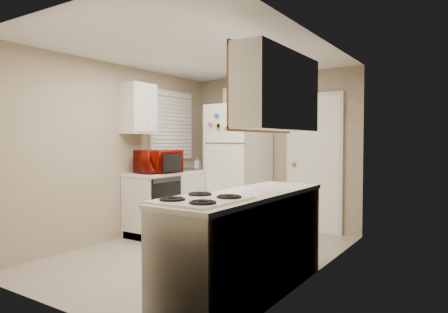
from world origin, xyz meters
The scene contains 19 objects.
floor centered at (0.00, 0.00, 0.00)m, with size 3.80×3.80×0.00m, color #BFB19D.
ceiling centered at (0.00, 0.00, 2.40)m, with size 3.80×3.80×0.00m, color white.
wall_left centered at (-1.40, 0.00, 1.20)m, with size 3.80×3.80×0.00m, color tan.
wall_right centered at (1.40, 0.00, 1.20)m, with size 3.80×3.80×0.00m, color tan.
wall_back centered at (0.00, 1.90, 1.20)m, with size 2.80×2.80×0.00m, color tan.
wall_front centered at (0.00, -1.90, 1.20)m, with size 2.80×2.80×0.00m, color tan.
left_counter centered at (-1.10, 0.90, 0.45)m, with size 0.60×1.80×0.90m, color silver.
dishwasher centered at (-0.81, 0.30, 0.49)m, with size 0.03×0.58×0.72m, color black.
sink centered at (-1.10, 1.05, 0.86)m, with size 0.54×0.74×0.16m, color gray.
microwave centered at (-1.02, 0.37, 1.05)m, with size 0.32×0.58×0.39m, color #7E0D04.
soap_bottle centered at (-1.15, 1.45, 1.00)m, with size 0.08×0.08×0.18m, color white.
window_blinds centered at (-1.36, 1.05, 1.60)m, with size 0.10×0.98×1.08m, color silver.
upper_cabinet_left centered at (-1.25, 0.22, 1.80)m, with size 0.30×0.45×0.70m, color silver.
refrigerator centered at (-0.42, 1.55, 0.96)m, with size 0.79×0.77×1.91m, color white.
cabinet_over_fridge centered at (-0.40, 1.75, 2.00)m, with size 0.70×0.30×0.40m, color silver.
interior_door centered at (0.70, 1.86, 1.02)m, with size 0.86×0.06×2.08m, color white.
right_counter centered at (1.10, -0.80, 0.45)m, with size 0.60×2.00×0.90m, color silver.
stove centered at (1.04, -1.39, 0.41)m, with size 0.55×0.68×0.83m, color white.
upper_cabinet_right centered at (1.25, -0.50, 1.80)m, with size 0.30×1.20×0.70m, color silver.
Camera 1 is at (2.84, -3.80, 1.35)m, focal length 32.00 mm.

